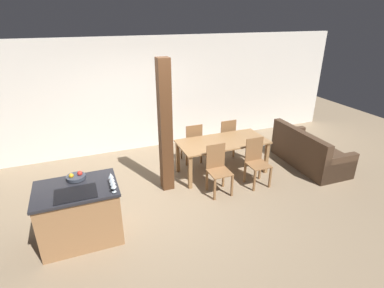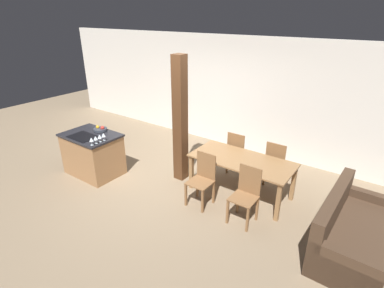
% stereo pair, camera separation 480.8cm
% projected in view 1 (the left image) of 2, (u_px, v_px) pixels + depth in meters
% --- Properties ---
extents(ground_plane, '(16.00, 16.00, 0.00)m').
position_uv_depth(ground_plane, '(166.00, 200.00, 5.52)').
color(ground_plane, '#847056').
extents(wall_back, '(11.20, 0.08, 2.70)m').
position_uv_depth(wall_back, '(133.00, 96.00, 7.13)').
color(wall_back, silver).
rests_on(wall_back, ground_plane).
extents(kitchen_island, '(1.16, 0.82, 0.90)m').
position_uv_depth(kitchen_island, '(80.00, 213.00, 4.43)').
color(kitchen_island, '#9E7047').
rests_on(kitchen_island, ground_plane).
extents(fruit_bowl, '(0.28, 0.28, 0.11)m').
position_uv_depth(fruit_bowl, '(76.00, 177.00, 4.45)').
color(fruit_bowl, '#383D47').
rests_on(fruit_bowl, kitchen_island).
extents(wine_glass_near, '(0.08, 0.08, 0.15)m').
position_uv_depth(wine_glass_near, '(113.00, 185.00, 4.09)').
color(wine_glass_near, silver).
rests_on(wine_glass_near, kitchen_island).
extents(wine_glass_middle, '(0.08, 0.08, 0.15)m').
position_uv_depth(wine_glass_middle, '(112.00, 182.00, 4.17)').
color(wine_glass_middle, silver).
rests_on(wine_glass_middle, kitchen_island).
extents(wine_glass_far, '(0.08, 0.08, 0.15)m').
position_uv_depth(wine_glass_far, '(112.00, 179.00, 4.25)').
color(wine_glass_far, silver).
rests_on(wine_glass_far, kitchen_island).
extents(wine_glass_end, '(0.08, 0.08, 0.15)m').
position_uv_depth(wine_glass_end, '(111.00, 176.00, 4.32)').
color(wine_glass_end, silver).
rests_on(wine_glass_end, kitchen_island).
extents(dining_table, '(1.86, 0.87, 0.72)m').
position_uv_depth(dining_table, '(222.00, 145.00, 6.25)').
color(dining_table, olive).
rests_on(dining_table, ground_plane).
extents(dining_chair_near_left, '(0.40, 0.40, 0.94)m').
position_uv_depth(dining_chair_near_left, '(218.00, 168.00, 5.60)').
color(dining_chair_near_left, brown).
rests_on(dining_chair_near_left, ground_plane).
extents(dining_chair_near_right, '(0.40, 0.40, 0.94)m').
position_uv_depth(dining_chair_near_right, '(256.00, 161.00, 5.88)').
color(dining_chair_near_right, brown).
rests_on(dining_chair_near_right, ground_plane).
extents(dining_chair_far_left, '(0.40, 0.40, 0.94)m').
position_uv_depth(dining_chair_far_left, '(192.00, 142.00, 6.72)').
color(dining_chair_far_left, brown).
rests_on(dining_chair_far_left, ground_plane).
extents(dining_chair_far_right, '(0.40, 0.40, 0.94)m').
position_uv_depth(dining_chair_far_right, '(226.00, 137.00, 7.00)').
color(dining_chair_far_right, brown).
rests_on(dining_chair_far_right, ground_plane).
extents(couch, '(0.90, 1.77, 0.85)m').
position_uv_depth(couch, '(309.00, 153.00, 6.70)').
color(couch, '#473323').
rests_on(couch, ground_plane).
extents(timber_post, '(0.22, 0.22, 2.50)m').
position_uv_depth(timber_post, '(165.00, 128.00, 5.43)').
color(timber_post, '#4C2D19').
rests_on(timber_post, ground_plane).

